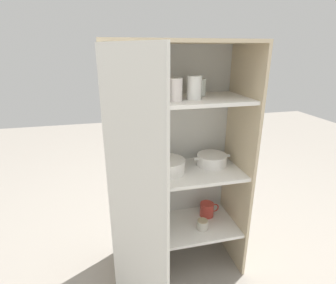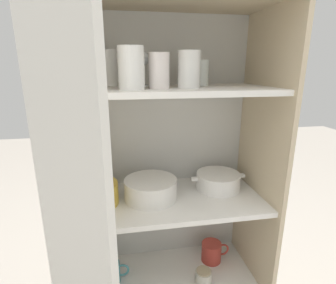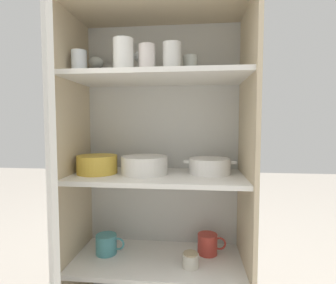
% 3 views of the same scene
% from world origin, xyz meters
% --- Properties ---
extents(cupboard_back_panel, '(0.80, 0.02, 1.41)m').
position_xyz_m(cupboard_back_panel, '(0.00, 0.37, 0.70)').
color(cupboard_back_panel, silver).
rests_on(cupboard_back_panel, ground_plane).
extents(cupboard_side_left, '(0.02, 0.40, 1.41)m').
position_xyz_m(cupboard_side_left, '(-0.39, 0.18, 0.70)').
color(cupboard_side_left, '#CCB793').
rests_on(cupboard_side_left, ground_plane).
extents(cupboard_side_right, '(0.02, 0.40, 1.41)m').
position_xyz_m(cupboard_side_right, '(0.39, 0.18, 0.70)').
color(cupboard_side_right, '#CCB793').
rests_on(cupboard_side_right, ground_plane).
extents(cupboard_top_panel, '(0.80, 0.40, 0.02)m').
position_xyz_m(cupboard_top_panel, '(0.00, 0.18, 1.41)').
color(cupboard_top_panel, '#CCB793').
rests_on(cupboard_top_panel, cupboard_side_left).
extents(shelf_board_lower, '(0.77, 0.36, 0.02)m').
position_xyz_m(shelf_board_lower, '(0.00, 0.18, 0.29)').
color(shelf_board_lower, white).
extents(shelf_board_middle, '(0.77, 0.36, 0.02)m').
position_xyz_m(shelf_board_middle, '(0.00, 0.18, 0.68)').
color(shelf_board_middle, white).
extents(shelf_board_upper, '(0.77, 0.36, 0.02)m').
position_xyz_m(shelf_board_upper, '(0.00, 0.18, 1.12)').
color(shelf_board_upper, white).
extents(cupboard_door, '(0.23, 0.34, 1.41)m').
position_xyz_m(cupboard_door, '(-0.29, -0.19, 0.70)').
color(cupboard_door, silver).
rests_on(cupboard_door, ground_plane).
extents(tumbler_glass_0, '(0.08, 0.08, 0.13)m').
position_xyz_m(tumbler_glass_0, '(-0.12, 0.09, 1.19)').
color(tumbler_glass_0, white).
rests_on(tumbler_glass_0, shelf_board_upper).
extents(tumbler_glass_1, '(0.06, 0.06, 0.10)m').
position_xyz_m(tumbler_glass_1, '(0.14, 0.24, 1.17)').
color(tumbler_glass_1, white).
rests_on(tumbler_glass_1, shelf_board_upper).
extents(tumbler_glass_2, '(0.07, 0.07, 0.12)m').
position_xyz_m(tumbler_glass_2, '(-0.03, 0.12, 1.18)').
color(tumbler_glass_2, silver).
rests_on(tumbler_glass_2, shelf_board_upper).
extents(tumbler_glass_3, '(0.08, 0.08, 0.12)m').
position_xyz_m(tumbler_glass_3, '(0.07, 0.13, 1.19)').
color(tumbler_glass_3, white).
rests_on(tumbler_glass_3, shelf_board_upper).
extents(tumbler_glass_4, '(0.07, 0.07, 0.10)m').
position_xyz_m(tumbler_glass_4, '(-0.33, 0.14, 1.18)').
color(tumbler_glass_4, white).
rests_on(tumbler_glass_4, shelf_board_upper).
extents(tumbler_glass_5, '(0.07, 0.07, 0.13)m').
position_xyz_m(tumbler_glass_5, '(-0.20, 0.30, 1.19)').
color(tumbler_glass_5, white).
rests_on(tumbler_glass_5, shelf_board_upper).
extents(wine_glass_0, '(0.07, 0.07, 0.12)m').
position_xyz_m(wine_glass_0, '(-0.32, 0.30, 1.21)').
color(wine_glass_0, white).
rests_on(wine_glass_0, shelf_board_upper).
extents(wine_glass_1, '(0.07, 0.07, 0.13)m').
position_xyz_m(wine_glass_1, '(-0.08, 0.24, 1.22)').
color(wine_glass_1, white).
rests_on(wine_glass_1, shelf_board_upper).
extents(plate_stack_white, '(0.21, 0.21, 0.08)m').
position_xyz_m(plate_stack_white, '(-0.06, 0.19, 0.73)').
color(plate_stack_white, white).
rests_on(plate_stack_white, shelf_board_middle).
extents(mixing_bowl_large, '(0.18, 0.18, 0.08)m').
position_xyz_m(mixing_bowl_large, '(-0.28, 0.18, 0.73)').
color(mixing_bowl_large, gold).
rests_on(mixing_bowl_large, shelf_board_middle).
extents(casserole_dish, '(0.24, 0.19, 0.07)m').
position_xyz_m(casserole_dish, '(0.24, 0.23, 0.72)').
color(casserole_dish, white).
rests_on(casserole_dish, shelf_board_middle).
extents(coffee_mug_primary, '(0.14, 0.10, 0.09)m').
position_xyz_m(coffee_mug_primary, '(-0.25, 0.20, 0.34)').
color(coffee_mug_primary, teal).
rests_on(coffee_mug_primary, shelf_board_lower).
extents(coffee_mug_extra_1, '(0.13, 0.09, 0.09)m').
position_xyz_m(coffee_mug_extra_1, '(0.23, 0.25, 0.34)').
color(coffee_mug_extra_1, '#BC3D33').
rests_on(coffee_mug_extra_1, shelf_board_lower).
extents(storage_jar, '(0.07, 0.07, 0.06)m').
position_xyz_m(storage_jar, '(0.15, 0.12, 0.33)').
color(storage_jar, beige).
rests_on(storage_jar, shelf_board_lower).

